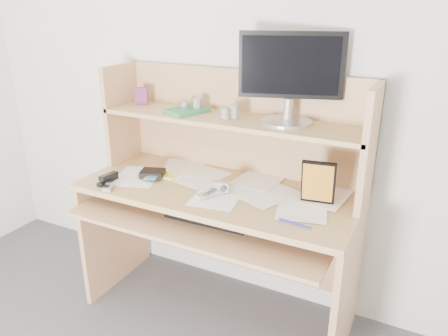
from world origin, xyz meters
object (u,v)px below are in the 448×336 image
at_px(keyboard, 209,217).
at_px(monitor, 290,75).
at_px(tv_remote, 211,193).
at_px(game_case, 318,182).
at_px(desk, 224,193).

distance_m(keyboard, monitor, 0.77).
xyz_separation_m(keyboard, tv_remote, (-0.02, 0.05, 0.10)).
distance_m(game_case, monitor, 0.51).
bearing_deg(game_case, tv_remote, -173.68).
height_order(desk, keyboard, desk).
bearing_deg(desk, keyboard, -80.92).
relative_size(desk, keyboard, 3.35).
relative_size(desk, monitor, 2.96).
bearing_deg(tv_remote, monitor, 72.72).
bearing_deg(tv_remote, keyboard, -45.97).
xyz_separation_m(desk, monitor, (0.29, 0.11, 0.61)).
bearing_deg(game_case, keyboard, -167.66).
distance_m(desk, monitor, 0.69).
distance_m(keyboard, game_case, 0.54).
relative_size(keyboard, tv_remote, 2.65).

